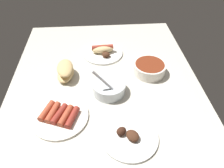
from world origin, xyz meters
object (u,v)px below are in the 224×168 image
object	(u,v)px
plate_grilled_meat	(130,136)
bowl_coleslaw	(109,87)
plate_sausages	(60,116)
bowl_chili	(149,68)
bread_stack	(65,71)
plate_hotdog_assembled	(102,51)

from	to	relation	value
plate_grilled_meat	bowl_coleslaw	bearing A→B (deg)	-166.65
bowl_coleslaw	plate_grilled_meat	size ratio (longest dim) A/B	0.70
plate_sausages	plate_grilled_meat	distance (cm)	29.14
bowl_coleslaw	plate_grilled_meat	xyz separation A→B (cm)	(25.04, 5.94, -2.07)
plate_sausages	bowl_chili	xyz separation A→B (cm)	(-25.75, 41.65, 1.78)
plate_grilled_meat	bread_stack	world-z (taller)	bread_stack
bowl_chili	bread_stack	xyz separation A→B (cm)	(-0.05, -41.15, 0.63)
plate_grilled_meat	bowl_chili	world-z (taller)	bowl_chili
plate_hotdog_assembled	plate_grilled_meat	distance (cm)	56.32
plate_grilled_meat	bread_stack	size ratio (longest dim) A/B	1.47
plate_hotdog_assembled	plate_sausages	distance (cm)	48.06
plate_hotdog_assembled	plate_sausages	bearing A→B (deg)	-23.32
bowl_coleslaw	bowl_chili	world-z (taller)	bowl_coleslaw
plate_grilled_meat	bowl_chili	xyz separation A→B (cm)	(-37.40, 14.94, 2.11)
plate_hotdog_assembled	plate_grilled_meat	bearing A→B (deg)	7.85
bowl_coleslaw	plate_grilled_meat	distance (cm)	25.82
bowl_coleslaw	bread_stack	bearing A→B (deg)	-121.48
plate_hotdog_assembled	plate_grilled_meat	world-z (taller)	plate_hotdog_assembled
bowl_coleslaw	bowl_chili	xyz separation A→B (cm)	(-12.36, 20.88, 0.05)
bread_stack	plate_grilled_meat	bearing A→B (deg)	34.99
plate_hotdog_assembled	bread_stack	world-z (taller)	bread_stack
plate_sausages	plate_grilled_meat	world-z (taller)	plate_grilled_meat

